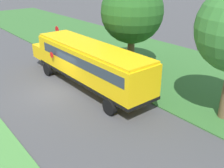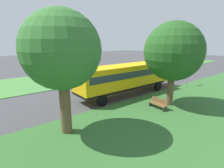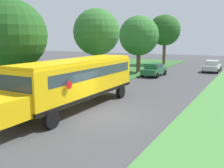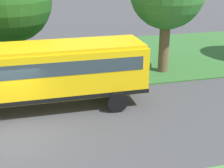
# 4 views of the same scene
# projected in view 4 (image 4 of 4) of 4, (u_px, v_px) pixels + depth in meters

# --- Properties ---
(ground_plane) EXTENTS (120.00, 120.00, 0.00)m
(ground_plane) POSITION_uv_depth(u_px,v_px,m) (15.00, 136.00, 12.96)
(ground_plane) COLOR #424244
(grass_verge) EXTENTS (12.00, 80.00, 0.08)m
(grass_verge) POSITION_uv_depth(u_px,v_px,m) (20.00, 64.00, 21.96)
(grass_verge) COLOR #33662D
(grass_verge) RESTS_ON ground
(school_bus) EXTENTS (2.85, 12.42, 3.16)m
(school_bus) POSITION_uv_depth(u_px,v_px,m) (29.00, 72.00, 14.58)
(school_bus) COLOR yellow
(school_bus) RESTS_ON ground
(oak_tree_beside_bus) EXTENTS (4.90, 4.90, 7.18)m
(oak_tree_beside_bus) POSITION_uv_depth(u_px,v_px,m) (10.00, 1.00, 17.79)
(oak_tree_beside_bus) COLOR brown
(oak_tree_beside_bus) RESTS_ON ground
(park_bench) EXTENTS (1.63, 0.60, 0.92)m
(park_bench) POSITION_uv_depth(u_px,v_px,m) (42.00, 69.00, 19.54)
(park_bench) COLOR brown
(park_bench) RESTS_ON ground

